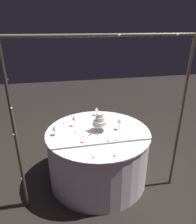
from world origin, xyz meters
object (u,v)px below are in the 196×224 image
Objects in this scene: decorative_arch at (105,101)px; wine_glass_2 at (55,128)px; wine_glass_0 at (74,118)px; wine_glass_4 at (96,109)px; tiered_cake at (100,121)px; cake_knife at (67,122)px; wine_glass_3 at (120,121)px; main_table at (98,155)px; wine_glass_1 at (100,117)px.

decorative_arch is 0.86m from wine_glass_2.
wine_glass_0 is 0.51m from wine_glass_4.
wine_glass_2 is 0.98× the size of wine_glass_4.
tiered_cake is at bearing 83.98° from wine_glass_4.
cake_knife is (-0.19, -0.36, -0.10)m from wine_glass_2.
wine_glass_3 reaches higher than cake_knife.
decorative_arch reaches higher than cake_knife.
decorative_arch is 1.05m from wine_glass_4.
wine_glass_3 is (-0.31, -0.36, -0.46)m from decorative_arch.
wine_glass_2 is 0.87m from wine_glass_4.
wine_glass_0 is 1.24× the size of wine_glass_2.
wine_glass_4 is at bearing -159.85° from cake_knife.
wine_glass_1 reaches higher than main_table.
tiered_cake is 0.54m from wine_glass_4.
main_table is 10.29× the size of wine_glass_4.
wine_glass_0 is at bearing 38.50° from wine_glass_4.
wine_glass_3 is at bearing 111.72° from wine_glass_4.
cake_knife is at bearing -117.85° from wine_glass_2.
tiered_cake reaches higher than cake_knife.
wine_glass_2 is 0.91m from wine_glass_3.
wine_glass_3 is (-0.62, 0.24, 0.00)m from wine_glass_0.
wine_glass_1 is at bearing -162.75° from wine_glass_2.
wine_glass_1 is at bearing 162.86° from cake_knife.
wine_glass_0 is 1.01× the size of wine_glass_3.
tiered_cake is 1.88× the size of wine_glass_4.
cake_knife is at bearing -17.14° from wine_glass_1.
wine_glass_0 reaches higher than main_table.
main_table is 5.48× the size of tiered_cake.
decorative_arch is 7.26× the size of cake_knife.
main_table is 10.55× the size of wine_glass_2.
cake_knife is at bearing -27.86° from wine_glass_3.
wine_glass_2 is at bearing 38.36° from wine_glass_4.
cake_knife is at bearing 20.15° from wine_glass_4.
decorative_arch is 14.68× the size of wine_glass_4.
wine_glass_0 is 1.21× the size of wine_glass_4.
wine_glass_4 is (-0.06, -0.54, -0.05)m from tiered_cake.
wine_glass_3 is at bearing 152.14° from cake_knife.
decorative_arch reaches higher than wine_glass_0.
cake_knife is (0.72, -0.38, -0.13)m from wine_glass_3.
wine_glass_1 is at bearing -103.50° from tiered_cake.
tiered_cake is (-0.03, -0.02, 0.55)m from main_table.
main_table is 0.78m from wine_glass_2.
decorative_arch is 12.92× the size of wine_glass_1.
wine_glass_3 is (-0.91, 0.02, 0.03)m from wine_glass_2.
wine_glass_0 reaches higher than wine_glass_4.
wine_glass_4 is at bearing -68.28° from wine_glass_3.
wine_glass_1 is 0.33m from wine_glass_4.
main_table is 0.57m from wine_glass_1.
tiered_cake is 1.56× the size of wine_glass_3.
tiered_cake reaches higher than main_table.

